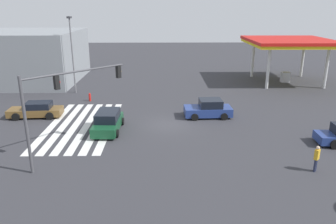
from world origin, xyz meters
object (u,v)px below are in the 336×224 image
(pedestrian, at_px, (317,157))
(car_3, at_px, (108,122))
(traffic_signal_mast, at_px, (60,96))
(street_light_pole_a, at_px, (72,49))
(car_2, at_px, (209,109))
(car_0, at_px, (36,110))
(fire_hydrant, at_px, (90,97))

(pedestrian, bearing_deg, car_3, 16.22)
(traffic_signal_mast, distance_m, street_light_pole_a, 17.73)
(car_2, distance_m, street_light_pole_a, 17.09)
(car_0, relative_size, fire_hydrant, 5.48)
(car_2, xyz_separation_m, fire_hydrant, (-5.29, -11.72, -0.30))
(car_0, relative_size, pedestrian, 2.85)
(fire_hydrant, bearing_deg, traffic_signal_mast, 5.91)
(car_0, height_order, fire_hydrant, car_0)
(street_light_pole_a, bearing_deg, car_3, 25.08)
(pedestrian, height_order, street_light_pole_a, street_light_pole_a)
(car_3, height_order, street_light_pole_a, street_light_pole_a)
(car_2, relative_size, fire_hydrant, 4.94)
(car_2, height_order, car_3, car_2)
(pedestrian, bearing_deg, street_light_pole_a, -1.16)
(street_light_pole_a, bearing_deg, pedestrian, 45.21)
(street_light_pole_a, xyz_separation_m, fire_hydrant, (3.43, 2.35, -4.59))
(traffic_signal_mast, relative_size, car_0, 1.25)
(car_0, relative_size, car_2, 1.11)
(car_0, relative_size, car_3, 1.06)
(car_2, relative_size, street_light_pole_a, 0.50)
(car_3, bearing_deg, pedestrian, 64.50)
(car_3, xyz_separation_m, pedestrian, (7.01, 13.53, 0.17))
(car_0, distance_m, fire_hydrant, 6.29)
(car_0, height_order, pedestrian, pedestrian)
(car_0, xyz_separation_m, car_3, (3.44, 6.92, 0.10))
(car_0, bearing_deg, traffic_signal_mast, 116.60)
(car_0, distance_m, street_light_pole_a, 9.69)
(car_0, xyz_separation_m, pedestrian, (10.45, 20.45, 0.28))
(car_0, xyz_separation_m, car_2, (0.17, 15.38, 0.09))
(car_2, distance_m, fire_hydrant, 12.86)
(car_2, height_order, street_light_pole_a, street_light_pole_a)
(pedestrian, xyz_separation_m, street_light_pole_a, (-18.99, -19.13, 4.10))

